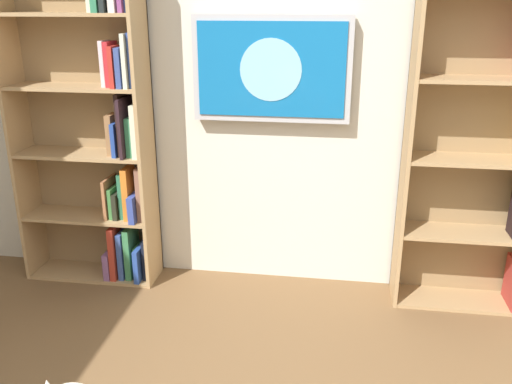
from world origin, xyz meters
The scene contains 4 objects.
wall_back centered at (0.00, -2.23, 1.35)m, with size 4.52×0.06×2.70m, color silver.
bookshelf_left centered at (-1.29, -2.06, 1.12)m, with size 0.88×0.28×2.23m.
bookshelf_right centered at (1.07, -2.06, 1.00)m, with size 0.84×0.28×2.08m.
wall_mounted_tv centered at (0.03, -2.15, 1.36)m, with size 0.92×0.07×0.60m.
Camera 1 is at (-0.36, 1.02, 1.73)m, focal length 38.17 mm.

